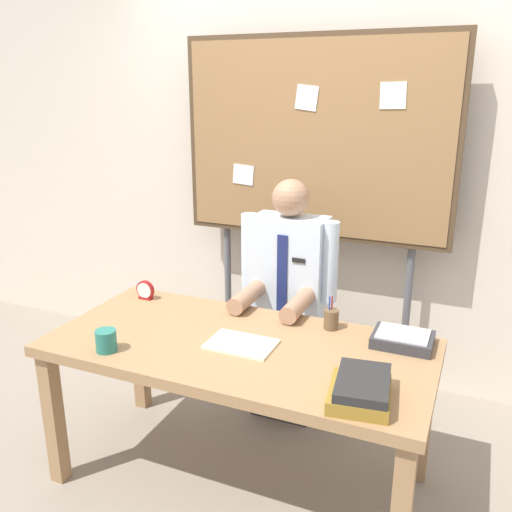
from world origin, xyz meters
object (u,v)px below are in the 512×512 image
person (288,310)px  coffee_mug (106,341)px  desk_clock (145,291)px  book_stack (361,390)px  paper_tray (403,339)px  desk (239,359)px  bulletin_board (315,144)px  pen_holder (331,319)px  open_notebook (241,344)px

person → coffee_mug: person is taller
desk_clock → coffee_mug: (0.19, -0.57, 0.00)m
book_stack → paper_tray: (0.07, 0.52, -0.02)m
person → coffee_mug: (-0.49, -0.95, 0.14)m
paper_tray → desk_clock: bearing=179.6°
desk → desk_clock: bearing=157.9°
bulletin_board → pen_holder: 1.10m
desk_clock → open_notebook: bearing=-22.8°
desk → person: 0.65m
desk_clock → paper_tray: 1.36m
pen_holder → person: bearing=134.7°
open_notebook → coffee_mug: coffee_mug is taller
coffee_mug → pen_holder: size_ratio=0.60×
coffee_mug → pen_holder: (0.83, 0.60, 0.00)m
bulletin_board → desk_clock: size_ratio=20.52×
desk → open_notebook: bearing=-41.6°
desk → book_stack: size_ratio=5.52×
bulletin_board → coffee_mug: 1.62m
book_stack → desk_clock: (-1.29, 0.52, 0.00)m
desk_clock → coffee_mug: bearing=-71.7°
bulletin_board → paper_tray: size_ratio=8.11×
bulletin_board → desk: bearing=-90.0°
book_stack → desk_clock: size_ratio=3.02×
book_stack → pen_holder: (-0.27, 0.55, 0.01)m
book_stack → coffee_mug: bearing=-177.5°
open_notebook → desk_clock: 0.77m
desk → bulletin_board: size_ratio=0.81×
open_notebook → pen_holder: size_ratio=1.86×
desk → paper_tray: 0.74m
desk_clock → coffee_mug: desk_clock is taller
bulletin_board → coffee_mug: bulletin_board is taller
bulletin_board → desk_clock: bulletin_board is taller
pen_holder → bulletin_board: bearing=114.3°
book_stack → pen_holder: 0.62m
paper_tray → pen_holder: bearing=173.4°
open_notebook → paper_tray: size_ratio=1.14×
book_stack → desk_clock: bearing=157.9°
pen_holder → paper_tray: 0.34m
coffee_mug → bulletin_board: bearing=70.0°
person → open_notebook: person is taller
person → pen_holder: (0.34, -0.34, 0.14)m
person → book_stack: 1.09m
desk → coffee_mug: 0.59m
open_notebook → paper_tray: paper_tray is taller
bulletin_board → desk_clock: (-0.68, -0.78, -0.73)m
paper_tray → coffee_mug: bearing=-154.3°
open_notebook → paper_tray: 0.72m
coffee_mug → pen_holder: bearing=35.9°
person → paper_tray: (0.68, -0.38, 0.12)m
paper_tray → desk: bearing=-158.5°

